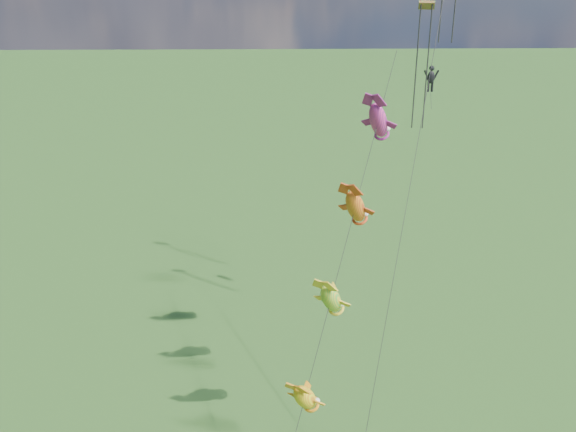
{
  "coord_description": "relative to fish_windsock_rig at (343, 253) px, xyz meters",
  "views": [
    {
      "loc": [
        13.84,
        -22.39,
        24.65
      ],
      "look_at": [
        14.59,
        9.31,
        11.35
      ],
      "focal_mm": 40.0,
      "sensor_mm": 36.0,
      "label": 1
    }
  ],
  "objects": [
    {
      "name": "fish_windsock_rig",
      "position": [
        0.0,
        0.0,
        0.0
      ],
      "size": [
        7.35,
        14.28,
        19.7
      ],
      "rotation": [
        0.0,
        0.0,
        -0.15
      ],
      "color": "brown",
      "rests_on": "ground"
    },
    {
      "name": "parafoil_rig",
      "position": [
        5.7,
        8.91,
        8.17
      ],
      "size": [
        7.31,
        16.4,
        27.65
      ],
      "rotation": [
        0.0,
        0.0,
        -0.3
      ],
      "color": "brown",
      "rests_on": "ground"
    }
  ]
}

